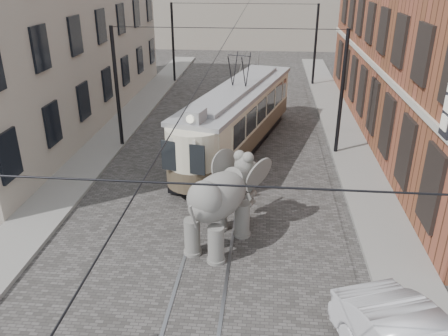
# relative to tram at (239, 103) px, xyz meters

# --- Properties ---
(ground) EXTENTS (120.00, 120.00, 0.00)m
(ground) POSITION_rel_tram_xyz_m (-0.37, -6.32, -2.36)
(ground) COLOR #494644
(tram_rails) EXTENTS (1.54, 80.00, 0.02)m
(tram_rails) POSITION_rel_tram_xyz_m (-0.37, -6.32, -2.35)
(tram_rails) COLOR slate
(tram_rails) RESTS_ON ground
(sidewalk_right) EXTENTS (2.00, 60.00, 0.15)m
(sidewalk_right) POSITION_rel_tram_xyz_m (5.63, -6.32, -2.28)
(sidewalk_right) COLOR slate
(sidewalk_right) RESTS_ON ground
(sidewalk_left) EXTENTS (2.00, 60.00, 0.15)m
(sidewalk_left) POSITION_rel_tram_xyz_m (-6.87, -6.32, -2.28)
(sidewalk_left) COLOR slate
(sidewalk_left) RESTS_ON ground
(stucco_building) EXTENTS (7.00, 24.00, 10.00)m
(stucco_building) POSITION_rel_tram_xyz_m (-11.37, 3.68, 2.64)
(stucco_building) COLOR gray
(stucco_building) RESTS_ON ground
(catenary) EXTENTS (11.00, 30.20, 6.00)m
(catenary) POSITION_rel_tram_xyz_m (-0.57, -1.32, 0.64)
(catenary) COLOR black
(catenary) RESTS_ON ground
(tram) EXTENTS (5.43, 12.12, 4.72)m
(tram) POSITION_rel_tram_xyz_m (0.00, 0.00, 0.00)
(tram) COLOR beige
(tram) RESTS_ON ground
(elephant) EXTENTS (4.14, 5.15, 2.77)m
(elephant) POSITION_rel_tram_xyz_m (-0.10, -8.78, -0.97)
(elephant) COLOR slate
(elephant) RESTS_ON ground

